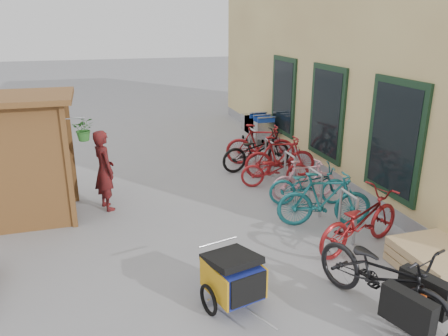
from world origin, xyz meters
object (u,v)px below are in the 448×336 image
object	(u,v)px
pallet_stack	(437,261)
bike_7	(260,145)
cargo_bike	(384,277)
bike_3	(304,180)
kiosk	(11,142)
bike_0	(360,221)
person_kiosk	(104,170)
bike_4	(275,169)
shopping_carts	(257,125)
bike_6	(257,151)
bike_1	(324,200)
bike_2	(308,185)
bike_5	(280,157)
child_trailer	(233,276)

from	to	relation	value
pallet_stack	bike_7	xyz separation A→B (m)	(-0.65, 5.74, 0.34)
cargo_bike	bike_3	xyz separation A→B (m)	(0.76, 3.81, -0.09)
kiosk	bike_0	bearing A→B (deg)	-26.84
person_kiosk	bike_4	size ratio (longest dim) A/B	1.03
shopping_carts	bike_3	world-z (taller)	shopping_carts
cargo_bike	bike_6	xyz separation A→B (m)	(0.49, 5.95, -0.03)
bike_1	bike_2	distance (m)	1.02
pallet_stack	shopping_carts	size ratio (longest dim) A/B	0.77
bike_3	bike_4	bearing A→B (deg)	20.21
kiosk	bike_4	xyz separation A→B (m)	(5.38, 0.27, -1.13)
person_kiosk	bike_7	distance (m)	4.42
bike_0	bike_3	size ratio (longest dim) A/B	1.30
shopping_carts	bike_1	size ratio (longest dim) A/B	0.89
bike_2	bike_7	xyz separation A→B (m)	(-0.00, 2.77, 0.12)
bike_0	bike_2	size ratio (longest dim) A/B	1.17
cargo_bike	bike_2	size ratio (longest dim) A/B	1.32
bike_2	bike_5	distance (m)	1.70
pallet_stack	cargo_bike	size ratio (longest dim) A/B	0.56
bike_0	bike_6	distance (m)	4.35
child_trailer	bike_5	bearing A→B (deg)	45.90
kiosk	bike_4	bearing A→B (deg)	2.87
bike_5	bike_6	size ratio (longest dim) A/B	0.91
pallet_stack	bike_3	size ratio (longest dim) A/B	0.82
bike_4	bike_7	distance (m)	1.63
cargo_bike	bike_7	xyz separation A→B (m)	(0.73, 6.30, 0.02)
cargo_bike	bike_1	world-z (taller)	cargo_bike
child_trailer	bike_1	bearing A→B (deg)	23.88
bike_5	person_kiosk	bearing A→B (deg)	110.97
child_trailer	bike_1	world-z (taller)	bike_1
kiosk	bike_2	distance (m)	5.81
bike_6	bike_4	bearing A→B (deg)	172.94
child_trailer	bike_3	distance (m)	4.03
pallet_stack	child_trailer	size ratio (longest dim) A/B	0.86
shopping_carts	bike_2	world-z (taller)	shopping_carts
bike_4	bike_7	size ratio (longest dim) A/B	0.87
bike_0	bike_6	xyz separation A→B (m)	(-0.19, 4.35, -0.00)
bike_0	bike_3	xyz separation A→B (m)	(0.08, 2.21, -0.06)
bike_0	bike_3	bearing A→B (deg)	-20.91
bike_1	bike_3	distance (m)	1.31
kiosk	bike_5	bearing A→B (deg)	7.92
bike_0	bike_1	bearing A→B (deg)	-9.69
pallet_stack	person_kiosk	size ratio (longest dim) A/B	0.73
child_trailer	bike_4	bearing A→B (deg)	46.31
bike_2	kiosk	bearing A→B (deg)	94.46
shopping_carts	bike_0	world-z (taller)	same
cargo_bike	bike_5	distance (m)	5.29
shopping_carts	bike_1	distance (m)	5.82
shopping_carts	bike_7	bearing A→B (deg)	-108.08
shopping_carts	bike_5	world-z (taller)	bike_5
pallet_stack	bike_7	bearing A→B (deg)	96.46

